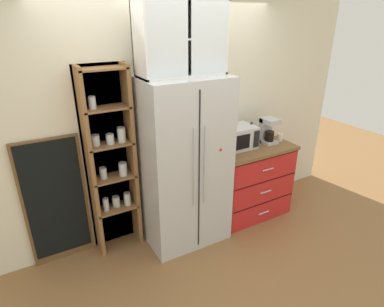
% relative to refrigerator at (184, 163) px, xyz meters
% --- Properties ---
extents(ground_plane, '(10.67, 10.67, 0.00)m').
position_rel_refrigerator_xyz_m(ground_plane, '(-0.00, -0.03, -0.92)').
color(ground_plane, olive).
extents(wall_back_cream, '(4.97, 0.10, 2.55)m').
position_rel_refrigerator_xyz_m(wall_back_cream, '(-0.00, 0.37, 0.35)').
color(wall_back_cream, silver).
rests_on(wall_back_cream, ground).
extents(refrigerator, '(0.88, 0.66, 1.84)m').
position_rel_refrigerator_xyz_m(refrigerator, '(0.00, 0.00, 0.00)').
color(refrigerator, silver).
rests_on(refrigerator, ground).
extents(pantry_shelf_column, '(0.50, 0.26, 1.97)m').
position_rel_refrigerator_xyz_m(pantry_shelf_column, '(-0.71, 0.26, 0.09)').
color(pantry_shelf_column, brown).
rests_on(pantry_shelf_column, ground).
extents(counter_cabinet, '(0.97, 0.62, 0.93)m').
position_rel_refrigerator_xyz_m(counter_cabinet, '(0.95, 0.02, -0.45)').
color(counter_cabinet, red).
rests_on(counter_cabinet, ground).
extents(microwave, '(0.44, 0.33, 0.26)m').
position_rel_refrigerator_xyz_m(microwave, '(0.73, 0.07, 0.14)').
color(microwave, silver).
rests_on(microwave, counter_cabinet).
extents(coffee_maker, '(0.17, 0.20, 0.31)m').
position_rel_refrigerator_xyz_m(coffee_maker, '(1.18, 0.03, 0.16)').
color(coffee_maker, '#B7B7BC').
rests_on(coffee_maker, counter_cabinet).
extents(mug_cream, '(0.11, 0.08, 0.10)m').
position_rel_refrigerator_xyz_m(mug_cream, '(1.35, -0.01, 0.06)').
color(mug_cream, silver).
rests_on(mug_cream, counter_cabinet).
extents(mug_navy, '(0.12, 0.09, 0.09)m').
position_rel_refrigerator_xyz_m(mug_navy, '(1.02, 0.07, 0.05)').
color(mug_navy, navy).
rests_on(mug_navy, counter_cabinet).
extents(bottle_clear, '(0.07, 0.07, 0.26)m').
position_rel_refrigerator_xyz_m(bottle_clear, '(0.95, 0.08, 0.12)').
color(bottle_clear, silver).
rests_on(bottle_clear, counter_cabinet).
extents(bottle_amber, '(0.07, 0.07, 0.28)m').
position_rel_refrigerator_xyz_m(bottle_amber, '(0.95, 0.07, 0.13)').
color(bottle_amber, brown).
rests_on(bottle_amber, counter_cabinet).
extents(upper_cabinet, '(0.84, 0.32, 0.67)m').
position_rel_refrigerator_xyz_m(upper_cabinet, '(-0.00, 0.05, 1.25)').
color(upper_cabinet, silver).
rests_on(upper_cabinet, refrigerator).
extents(chalkboard_menu, '(0.60, 0.04, 1.34)m').
position_rel_refrigerator_xyz_m(chalkboard_menu, '(-1.28, 0.29, -0.25)').
color(chalkboard_menu, brown).
rests_on(chalkboard_menu, ground).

